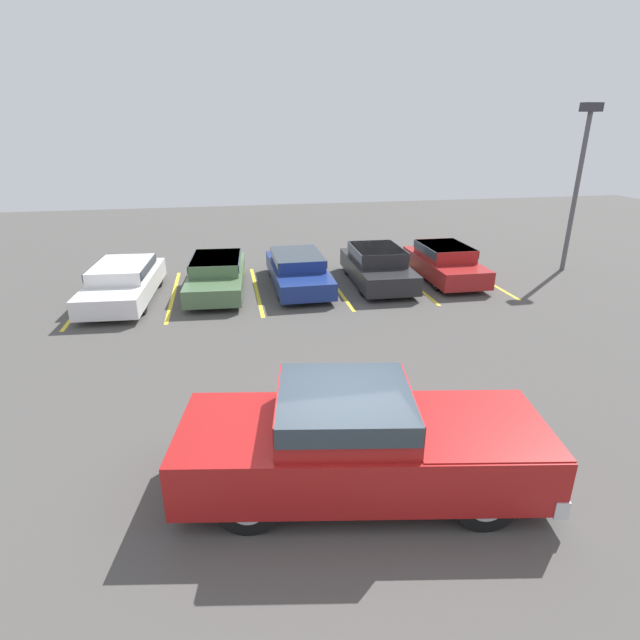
{
  "coord_description": "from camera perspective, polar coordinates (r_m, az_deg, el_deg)",
  "views": [
    {
      "loc": [
        -1.6,
        -6.11,
        5.29
      ],
      "look_at": [
        0.49,
        4.65,
        1.0
      ],
      "focal_mm": 28.0,
      "sensor_mm": 36.0,
      "label": 1
    }
  ],
  "objects": [
    {
      "name": "stall_stripe_b",
      "position": [
        17.4,
        -16.41,
        2.78
      ],
      "size": [
        0.12,
        5.44,
        0.01
      ],
      "primitive_type": "cube",
      "color": "yellow",
      "rests_on": "ground_plane"
    },
    {
      "name": "parked_sedan_e",
      "position": [
        18.86,
        14.04,
        6.54
      ],
      "size": [
        1.81,
        4.25,
        1.26
      ],
      "rotation": [
        0.0,
        0.0,
        -1.59
      ],
      "color": "maroon",
      "rests_on": "ground_plane"
    },
    {
      "name": "stall_stripe_d",
      "position": [
        17.7,
        1.72,
        3.98
      ],
      "size": [
        0.12,
        5.44,
        0.01
      ],
      "primitive_type": "cube",
      "color": "yellow",
      "rests_on": "ground_plane"
    },
    {
      "name": "stall_stripe_e",
      "position": [
        18.48,
        10.16,
        4.4
      ],
      "size": [
        0.12,
        5.44,
        0.01
      ],
      "primitive_type": "cube",
      "color": "yellow",
      "rests_on": "ground_plane"
    },
    {
      "name": "stall_stripe_c",
      "position": [
        17.33,
        -7.27,
        3.43
      ],
      "size": [
        0.12,
        5.44,
        0.01
      ],
      "primitive_type": "cube",
      "color": "yellow",
      "rests_on": "ground_plane"
    },
    {
      "name": "ground_plane",
      "position": [
        8.24,
        2.98,
        -18.61
      ],
      "size": [
        60.0,
        60.0,
        0.0
      ],
      "primitive_type": "plane",
      "color": "#4C4947"
    },
    {
      "name": "stall_stripe_f",
      "position": [
        19.63,
        17.77,
        4.71
      ],
      "size": [
        0.12,
        5.44,
        0.01
      ],
      "primitive_type": "cube",
      "color": "yellow",
      "rests_on": "ground_plane"
    },
    {
      "name": "pickup_truck",
      "position": [
        7.76,
        4.97,
        -13.62
      ],
      "size": [
        5.75,
        2.92,
        1.7
      ],
      "rotation": [
        0.0,
        0.0,
        -0.17
      ],
      "color": "#A51919",
      "rests_on": "ground_plane"
    },
    {
      "name": "parked_sedan_c",
      "position": [
        17.5,
        -2.57,
        5.89
      ],
      "size": [
        1.79,
        4.77,
        1.15
      ],
      "rotation": [
        0.0,
        0.0,
        -1.57
      ],
      "color": "navy",
      "rests_on": "ground_plane"
    },
    {
      "name": "light_post",
      "position": [
        21.26,
        27.6,
        15.08
      ],
      "size": [
        0.7,
        0.36,
        6.03
      ],
      "color": "#515156",
      "rests_on": "ground_plane"
    },
    {
      "name": "parked_sedan_b",
      "position": [
        17.36,
        -11.7,
        5.32
      ],
      "size": [
        2.11,
        4.88,
        1.15
      ],
      "rotation": [
        0.0,
        0.0,
        -1.64
      ],
      "color": "#4C6B47",
      "rests_on": "ground_plane"
    },
    {
      "name": "stall_stripe_a",
      "position": [
        17.9,
        -25.24,
        2.09
      ],
      "size": [
        0.12,
        5.44,
        0.01
      ],
      "primitive_type": "cube",
      "color": "yellow",
      "rests_on": "ground_plane"
    },
    {
      "name": "parked_sedan_d",
      "position": [
        17.91,
        6.54,
        6.33
      ],
      "size": [
        1.96,
        4.47,
        1.29
      ],
      "rotation": [
        0.0,
        0.0,
        -1.61
      ],
      "color": "#232326",
      "rests_on": "ground_plane"
    },
    {
      "name": "parked_sedan_a",
      "position": [
        17.25,
        -21.55,
        4.23
      ],
      "size": [
        2.17,
        4.9,
        1.2
      ],
      "rotation": [
        0.0,
        0.0,
        -1.64
      ],
      "color": "silver",
      "rests_on": "ground_plane"
    }
  ]
}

